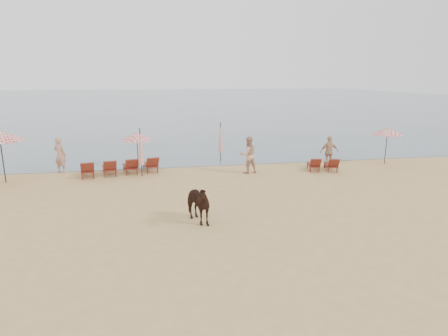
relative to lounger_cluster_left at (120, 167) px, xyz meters
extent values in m
plane|color=tan|center=(4.82, -8.99, -0.43)|extent=(120.00, 120.00, 0.00)
cube|color=#51606B|center=(4.82, 71.01, -0.43)|extent=(160.00, 140.00, 0.06)
cube|color=maroon|center=(-1.63, -0.09, -0.08)|extent=(0.89, 1.47, 0.08)
cube|color=maroon|center=(-1.49, -0.81, 0.19)|extent=(0.71, 0.56, 0.60)
cube|color=maroon|center=(-0.57, 0.12, -0.08)|extent=(0.89, 1.47, 0.08)
cube|color=maroon|center=(-0.43, -0.61, 0.19)|extent=(0.71, 0.56, 0.60)
cube|color=maroon|center=(0.49, 0.32, -0.08)|extent=(0.89, 1.47, 0.08)
cube|color=maroon|center=(0.63, -0.40, 0.19)|extent=(0.71, 0.56, 0.60)
cube|color=maroon|center=(1.55, 0.53, -0.08)|extent=(0.89, 1.47, 0.08)
cube|color=maroon|center=(1.69, -0.19, 0.19)|extent=(0.71, 0.56, 0.60)
cube|color=maroon|center=(10.38, -0.88, -0.12)|extent=(0.84, 1.31, 0.07)
cube|color=maroon|center=(10.23, -1.51, 0.12)|extent=(0.64, 0.52, 0.53)
cube|color=maroon|center=(11.31, -1.10, -0.12)|extent=(0.84, 1.31, 0.07)
cube|color=maroon|center=(11.15, -1.73, 0.12)|extent=(0.64, 0.52, 0.53)
cylinder|color=black|center=(-5.37, -0.59, 0.75)|extent=(0.05, 0.05, 2.36)
cylinder|color=black|center=(0.85, 1.57, 0.49)|extent=(0.04, 0.04, 1.83)
cone|color=red|center=(0.85, 1.57, 1.36)|extent=(1.62, 1.65, 0.55)
sphere|color=black|center=(0.85, 1.57, 1.53)|extent=(0.07, 0.07, 0.07)
cylinder|color=black|center=(15.22, -0.10, 0.56)|extent=(0.04, 0.04, 1.97)
cone|color=red|center=(15.22, -0.10, 1.50)|extent=(1.75, 1.75, 0.39)
sphere|color=black|center=(15.22, -0.10, 1.68)|extent=(0.07, 0.07, 0.07)
cylinder|color=black|center=(1.13, -0.53, 0.82)|extent=(0.05, 0.05, 2.50)
cone|color=red|center=(1.13, -0.53, 1.12)|extent=(0.30, 0.30, 1.87)
cylinder|color=black|center=(5.71, 2.12, 0.76)|extent=(0.05, 0.05, 2.38)
cone|color=red|center=(5.71, 2.12, 1.05)|extent=(0.29, 0.29, 1.79)
imported|color=black|center=(3.20, -7.36, 0.28)|extent=(1.37, 1.85, 1.42)
imported|color=tan|center=(-3.16, 1.03, 0.53)|extent=(0.83, 0.72, 1.92)
imported|color=tan|center=(6.70, -0.84, 0.56)|extent=(1.09, 0.93, 1.97)
imported|color=tan|center=(11.49, -0.42, 0.47)|extent=(1.08, 0.52, 1.79)
camera|label=1|loc=(1.99, -19.73, 4.56)|focal=30.00mm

